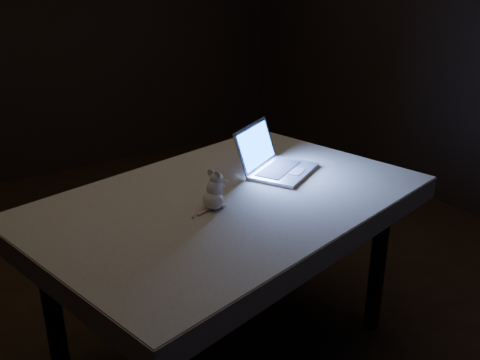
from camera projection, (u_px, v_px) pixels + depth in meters
floor at (205, 306)px, 2.94m from camera, size 5.00×5.00×0.00m
back_wall at (40, 21)px, 4.34m from camera, size 4.50×0.04×2.60m
table at (229, 280)px, 2.43m from camera, size 1.70×1.27×0.82m
tablecloth at (242, 198)px, 2.36m from camera, size 1.83×1.41×0.10m
laptop at (284, 151)px, 2.47m from camera, size 0.42×0.40×0.22m
plush_mouse at (213, 190)px, 2.12m from camera, size 0.13×0.13×0.16m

